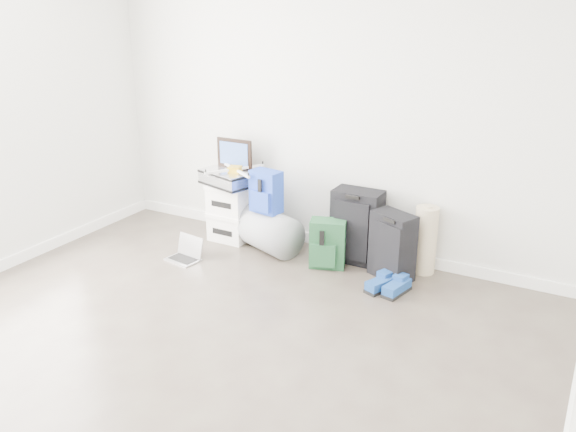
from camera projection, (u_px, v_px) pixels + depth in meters
The scene contains 14 objects.
ground at pixel (154, 388), 3.70m from camera, with size 5.00×5.00×0.00m, color #3D322C.
room_envelope at pixel (130, 104), 3.11m from camera, with size 4.52×5.02×2.71m.
boxes_stack at pixel (230, 212), 5.83m from camera, with size 0.39×0.32×0.55m.
briefcase at pixel (229, 177), 5.71m from camera, with size 0.48×0.35×0.14m, color #B2B2B7.
painting at pixel (234, 153), 5.71m from camera, with size 0.37×0.03×0.28m.
drone at pixel (235, 169), 5.62m from camera, with size 0.52×0.52×0.05m.
duffel_bag at pixel (268, 230), 5.61m from camera, with size 0.38×0.38×0.62m, color #95989D.
blue_backpack at pixel (266, 192), 5.46m from camera, with size 0.30×0.24×0.38m.
large_suitcase at pixel (357, 226), 5.33m from camera, with size 0.42×0.28×0.66m.
green_backpack at pixel (327, 245), 5.26m from camera, with size 0.35×0.30×0.43m.
carry_on at pixel (392, 246), 5.03m from camera, with size 0.41×0.36×0.57m.
shoes at pixel (389, 286), 4.86m from camera, with size 0.32×0.31×0.10m.
rolled_rug at pixel (425, 240), 5.13m from camera, with size 0.19×0.19×0.59m, color tan.
laptop at pixel (186, 254), 5.46m from camera, with size 0.32×0.25×0.21m.
Camera 1 is at (2.21, -2.33, 2.26)m, focal length 38.00 mm.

